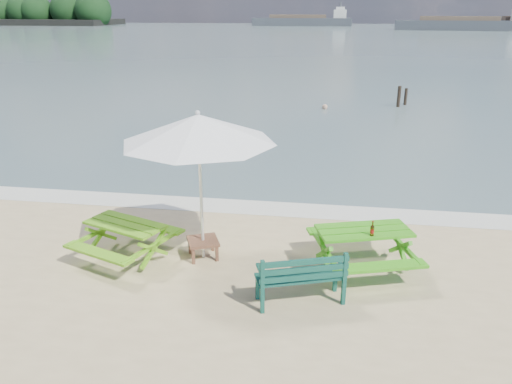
% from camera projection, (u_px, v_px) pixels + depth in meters
% --- Properties ---
extents(sea, '(300.00, 300.00, 0.00)m').
position_uv_depth(sea, '(331.00, 36.00, 86.39)').
color(sea, slate).
rests_on(sea, ground).
extents(foam_strip, '(22.00, 0.90, 0.01)m').
position_uv_depth(foam_strip, '(281.00, 209.00, 11.83)').
color(foam_strip, silver).
rests_on(foam_strip, ground).
extents(picnic_table_left, '(2.01, 2.11, 0.72)m').
position_uv_depth(picnic_table_left, '(126.00, 241.00, 9.42)').
color(picnic_table_left, '#5CA118').
rests_on(picnic_table_left, ground).
extents(picnic_table_right, '(2.12, 2.24, 0.78)m').
position_uv_depth(picnic_table_right, '(362.00, 250.00, 9.01)').
color(picnic_table_right, '#399A17').
rests_on(picnic_table_right, ground).
extents(park_bench, '(1.50, 0.92, 0.88)m').
position_uv_depth(park_bench, '(300.00, 287.00, 8.03)').
color(park_bench, '#104238').
rests_on(park_bench, ground).
extents(side_table, '(0.74, 0.74, 0.36)m').
position_uv_depth(side_table, '(203.00, 248.00, 9.50)').
color(side_table, brown).
rests_on(side_table, ground).
extents(patio_umbrella, '(3.68, 3.68, 2.76)m').
position_uv_depth(patio_umbrella, '(198.00, 129.00, 8.70)').
color(patio_umbrella, silver).
rests_on(patio_umbrella, ground).
extents(beer_bottle, '(0.07, 0.07, 0.27)m').
position_uv_depth(beer_bottle, '(372.00, 231.00, 8.61)').
color(beer_bottle, brown).
rests_on(beer_bottle, picnic_table_right).
extents(swimmer, '(0.67, 0.54, 1.58)m').
position_uv_depth(swimmer, '(324.00, 120.00, 23.91)').
color(swimmer, tan).
rests_on(swimmer, ground).
extents(mooring_pilings, '(0.56, 0.76, 1.21)m').
position_uv_depth(mooring_pilings, '(401.00, 99.00, 24.27)').
color(mooring_pilings, black).
rests_on(mooring_pilings, ground).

